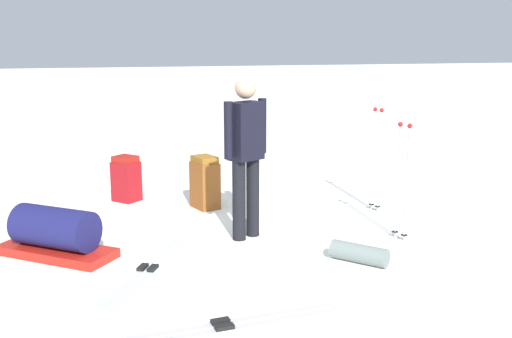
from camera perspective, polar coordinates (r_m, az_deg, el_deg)
ground_plane at (r=6.72m, az=-0.00°, el=-5.84°), size 80.00×80.00×0.00m
skier_standing at (r=6.27m, az=-0.97°, el=1.84°), size 0.36×0.51×1.70m
ski_pair_near at (r=5.69m, az=-10.17°, el=-9.35°), size 1.69×1.01×0.05m
ski_pair_far at (r=4.59m, az=-3.18°, el=-14.64°), size 0.37×1.88×0.05m
backpack_large_dark at (r=8.05m, az=-12.14°, el=-0.93°), size 0.41×0.40×0.60m
backpack_bright at (r=7.56m, az=-4.84°, el=-1.30°), size 0.42×0.35×0.66m
ski_poles_planted_near at (r=7.49m, az=11.30°, el=1.40°), size 0.18×0.10×1.27m
ski_poles_planted_far at (r=6.46m, az=13.64°, el=-0.57°), size 0.20×0.11×1.24m
gear_sled at (r=6.22m, az=-18.40°, el=-5.83°), size 1.08×1.21×0.49m
sleeping_mat_rolled at (r=5.86m, az=9.70°, el=-7.85°), size 0.53×0.50×0.18m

